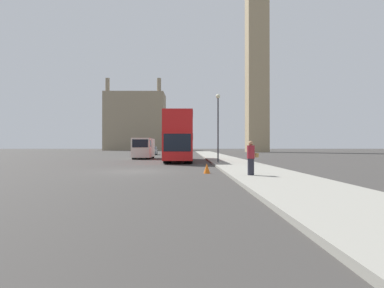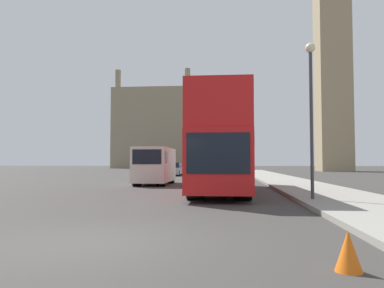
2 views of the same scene
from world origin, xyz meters
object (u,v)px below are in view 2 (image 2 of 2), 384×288
object	(u,v)px
street_lamp	(311,96)
parked_sedan	(173,170)
red_double_decker_bus	(220,141)
white_van	(155,165)

from	to	relation	value
street_lamp	parked_sedan	xyz separation A→B (m)	(-8.80, 26.85, -3.22)
red_double_decker_bus	white_van	size ratio (longest dim) A/B	2.16
red_double_decker_bus	parked_sedan	distance (m)	22.92
red_double_decker_bus	street_lamp	distance (m)	5.91
street_lamp	white_van	bearing A→B (deg)	126.42
white_van	street_lamp	size ratio (longest dim) A/B	0.92
red_double_decker_bus	parked_sedan	world-z (taller)	red_double_decker_bus
red_double_decker_bus	white_van	distance (m)	7.37
red_double_decker_bus	street_lamp	world-z (taller)	street_lamp
red_double_decker_bus	white_van	bearing A→B (deg)	127.02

